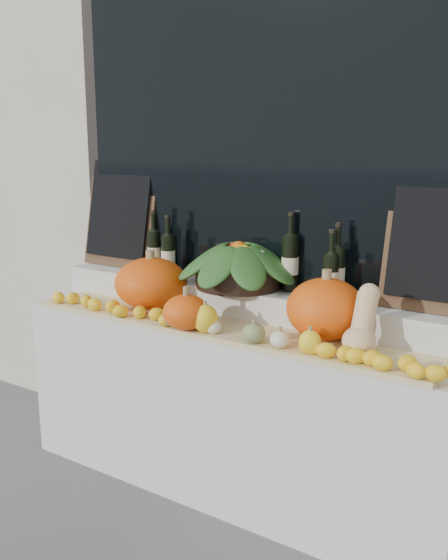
# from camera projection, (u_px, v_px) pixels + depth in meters

# --- Properties ---
(storefront_facade) EXTENTS (7.00, 0.94, 4.50)m
(storefront_facade) POSITION_uv_depth(u_px,v_px,m) (306.00, 49.00, 3.35)
(storefront_facade) COLOR beige
(storefront_facade) RESTS_ON ground
(display_sill) EXTENTS (2.30, 0.55, 0.88)m
(display_sill) POSITION_uv_depth(u_px,v_px,m) (232.00, 408.00, 3.16)
(display_sill) COLOR silver
(display_sill) RESTS_ON ground
(rear_tier) EXTENTS (2.30, 0.25, 0.16)m
(rear_tier) POSITION_uv_depth(u_px,v_px,m) (249.00, 303.00, 3.16)
(rear_tier) COLOR silver
(rear_tier) RESTS_ON display_sill
(straw_bedding) EXTENTS (2.10, 0.32, 0.02)m
(straw_bedding) POSITION_uv_depth(u_px,v_px,m) (218.00, 329.00, 2.96)
(straw_bedding) COLOR tan
(straw_bedding) RESTS_ON display_sill
(pumpkin_left) EXTENTS (0.47, 0.47, 0.27)m
(pumpkin_left) POSITION_uv_depth(u_px,v_px,m) (151.00, 283.00, 3.25)
(pumpkin_left) COLOR #FA5A0D
(pumpkin_left) RESTS_ON straw_bedding
(pumpkin_right) EXTENTS (0.38, 0.38, 0.27)m
(pumpkin_right) POSITION_uv_depth(u_px,v_px,m) (326.00, 309.00, 2.74)
(pumpkin_right) COLOR #FA5A0D
(pumpkin_right) RESTS_ON straw_bedding
(pumpkin_center) EXTENTS (0.26, 0.26, 0.16)m
(pumpkin_center) POSITION_uv_depth(u_px,v_px,m) (186.00, 312.00, 2.89)
(pumpkin_center) COLOR #FA5A0D
(pumpkin_center) RESTS_ON straw_bedding
(butternut_squash) EXTENTS (0.14, 0.20, 0.29)m
(butternut_squash) POSITION_uv_depth(u_px,v_px,m) (362.00, 325.00, 2.54)
(butternut_squash) COLOR #E8BE88
(butternut_squash) RESTS_ON straw_bedding
(decorative_gourds) EXTENTS (0.81, 0.12, 0.15)m
(decorative_gourds) POSITION_uv_depth(u_px,v_px,m) (229.00, 326.00, 2.78)
(decorative_gourds) COLOR #345B1B
(decorative_gourds) RESTS_ON straw_bedding
(lemon_heap) EXTENTS (2.20, 0.16, 0.06)m
(lemon_heap) POSITION_uv_depth(u_px,v_px,m) (205.00, 325.00, 2.86)
(lemon_heap) COLOR yellow
(lemon_heap) RESTS_ON straw_bedding
(produce_bowl) EXTENTS (0.66, 0.66, 0.24)m
(produce_bowl) POSITION_uv_depth(u_px,v_px,m) (239.00, 264.00, 3.14)
(produce_bowl) COLOR black
(produce_bowl) RESTS_ON rear_tier
(wine_bottle_far_left) EXTENTS (0.08, 0.08, 0.35)m
(wine_bottle_far_left) POSITION_uv_depth(u_px,v_px,m) (154.00, 252.00, 3.44)
(wine_bottle_far_left) COLOR black
(wine_bottle_far_left) RESTS_ON rear_tier
(wine_bottle_near_left) EXTENTS (0.08, 0.08, 0.34)m
(wine_bottle_near_left) POSITION_uv_depth(u_px,v_px,m) (168.00, 255.00, 3.37)
(wine_bottle_near_left) COLOR black
(wine_bottle_near_left) RESTS_ON rear_tier
(wine_bottle_tall) EXTENTS (0.08, 0.08, 0.39)m
(wine_bottle_tall) POSITION_uv_depth(u_px,v_px,m) (290.00, 263.00, 3.05)
(wine_bottle_tall) COLOR black
(wine_bottle_tall) RESTS_ON rear_tier
(wine_bottle_near_right) EXTENTS (0.08, 0.08, 0.36)m
(wine_bottle_near_right) POSITION_uv_depth(u_px,v_px,m) (337.00, 273.00, 2.87)
(wine_bottle_near_right) COLOR black
(wine_bottle_near_right) RESTS_ON rear_tier
(wine_bottle_far_right) EXTENTS (0.08, 0.08, 0.33)m
(wine_bottle_far_right) POSITION_uv_depth(u_px,v_px,m) (331.00, 277.00, 2.85)
(wine_bottle_far_right) COLOR black
(wine_bottle_far_right) RESTS_ON rear_tier
(chalkboard_left) EXTENTS (0.50, 0.15, 0.61)m
(chalkboard_left) POSITION_uv_depth(u_px,v_px,m) (120.00, 212.00, 3.63)
(chalkboard_left) COLOR #4C331E
(chalkboard_left) RESTS_ON rear_tier
(chalkboard_right) EXTENTS (0.50, 0.15, 0.61)m
(chalkboard_right) POSITION_uv_depth(u_px,v_px,m) (443.00, 239.00, 2.63)
(chalkboard_right) COLOR #4C331E
(chalkboard_right) RESTS_ON rear_tier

